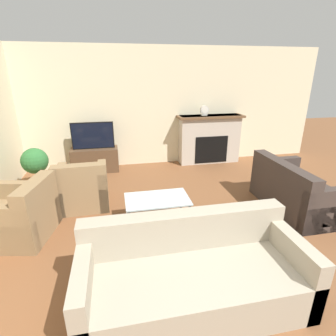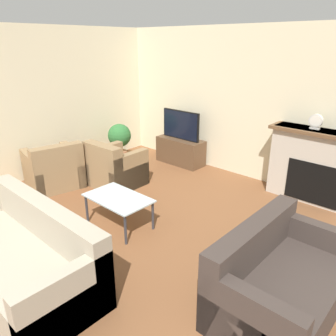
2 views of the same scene
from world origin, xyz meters
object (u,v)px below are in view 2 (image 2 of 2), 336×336
Objects in this scene: coffee_table at (118,200)px; mantel_clock at (316,121)px; couch_loveseat at (279,283)px; armchair_by_window at (54,170)px; armchair_accent at (115,169)px; tv at (181,125)px; potted_plant at (120,138)px; couch_sectional at (22,256)px.

mantel_clock is at bearing 58.97° from coffee_table.
couch_loveseat is 4.18m from armchair_by_window.
armchair_accent is (-3.42, 0.80, 0.01)m from couch_loveseat.
tv reaches higher than armchair_by_window.
tv reaches higher than potted_plant.
couch_loveseat reaches higher than coffee_table.
coffee_table is at bearing -67.99° from tv.
couch_sectional is 1.42× the size of couch_loveseat.
tv is at bearing -95.56° from armchair_accent.
armchair_accent is (-0.11, -1.66, -0.53)m from tv.
couch_sectional is 4.39m from mantel_clock.
couch_loveseat is at bearing 100.74° from armchair_by_window.
couch_loveseat and armchair_accent have the same top height.
armchair_accent is at bearing 76.77° from couch_loveseat.
armchair_by_window is 1.66m from potted_plant.
tv is 3.94× the size of mantel_clock.
armchair_by_window is 4.38m from mantel_clock.
couch_loveseat is 2.30m from coffee_table.
armchair_by_window is at bearing 43.16° from armchair_accent.
armchair_accent is 1.41m from coffee_table.
tv is 0.61× the size of couch_loveseat.
armchair_by_window and armchair_accent have the same top height.
coffee_table is (1.01, -2.50, -0.44)m from tv.
armchair_accent is at bearing -43.70° from potted_plant.
coffee_table is at bearing -40.17° from potted_plant.
armchair_by_window reaches higher than potted_plant.
couch_sectional is 2.57m from armchair_accent.
potted_plant is (-4.35, 1.69, 0.22)m from couch_loveseat.
couch_sectional is 3.82m from potted_plant.
armchair_by_window is 1.24× the size of potted_plant.
coffee_table is at bearing 141.31° from armchair_accent.
armchair_by_window is at bearing -143.84° from mantel_clock.
potted_plant is at bearing 124.46° from couch_sectional.
couch_sectional is 2.63m from couch_loveseat.
potted_plant is at bearing -143.33° from tv.
couch_loveseat is 3.52m from armchair_accent.
coffee_table is at bearing -121.03° from mantel_clock.
mantel_clock is at bearing 2.46° from tv.
couch_sectional is at bearing -85.55° from coffee_table.
armchair_by_window is (-0.87, -2.41, -0.53)m from tv.
couch_sectional is 1.42m from coffee_table.
tv is 1.11× the size of potted_plant.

